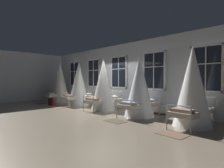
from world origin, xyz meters
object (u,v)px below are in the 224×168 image
cot_fourth (139,87)px  suitcase_dark (52,102)px  cot_third (103,85)px  cot_second (79,84)px  cot_first (60,83)px  cot_fifth (192,87)px

cot_fourth → suitcase_dark: (-5.61, -1.26, -1.01)m
cot_third → suitcase_dark: bearing=108.2°
cot_second → suitcase_dark: 1.92m
cot_second → cot_fourth: size_ratio=1.02×
cot_first → cot_fifth: cot_first is taller
cot_second → suitcase_dark: (-1.03, -1.24, -1.04)m
cot_third → suitcase_dark: size_ratio=4.64×
cot_second → cot_third: 2.33m
cot_fourth → suitcase_dark: size_ratio=4.54×
cot_second → cot_fourth: cot_second is taller
cot_second → cot_fourth: 4.58m
cot_third → suitcase_dark: cot_third is taller
cot_first → cot_third: size_ratio=1.05×
cot_first → cot_third: cot_first is taller
cot_fourth → cot_second: bearing=90.2°
cot_third → cot_fourth: cot_third is taller
cot_fifth → suitcase_dark: 8.05m
suitcase_dark → cot_second: bearing=48.6°
cot_second → cot_third: bearing=-90.5°
cot_first → cot_second: 2.23m
suitcase_dark → cot_third: bearing=17.8°
cot_fourth → suitcase_dark: 5.84m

